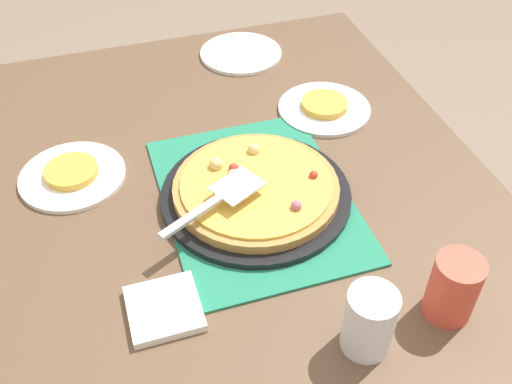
# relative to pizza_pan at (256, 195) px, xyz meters

# --- Properties ---
(dining_table) EXTENTS (1.40, 1.00, 0.75)m
(dining_table) POSITION_rel_pizza_pan_xyz_m (0.00, 0.00, -0.12)
(dining_table) COLOR brown
(dining_table) RESTS_ON ground_plane
(placemat) EXTENTS (0.48, 0.36, 0.01)m
(placemat) POSITION_rel_pizza_pan_xyz_m (0.00, 0.00, -0.01)
(placemat) COLOR #237F5B
(placemat) RESTS_ON dining_table
(pizza_pan) EXTENTS (0.38, 0.38, 0.01)m
(pizza_pan) POSITION_rel_pizza_pan_xyz_m (0.00, 0.00, 0.00)
(pizza_pan) COLOR black
(pizza_pan) RESTS_ON placemat
(pizza) EXTENTS (0.33, 0.33, 0.05)m
(pizza) POSITION_rel_pizza_pan_xyz_m (0.00, 0.00, 0.02)
(pizza) COLOR #B78442
(pizza) RESTS_ON pizza_pan
(plate_near_left) EXTENTS (0.22, 0.22, 0.01)m
(plate_near_left) POSITION_rel_pizza_pan_xyz_m (0.18, 0.35, -0.01)
(plate_near_left) COLOR white
(plate_near_left) RESTS_ON dining_table
(plate_far_right) EXTENTS (0.22, 0.22, 0.01)m
(plate_far_right) POSITION_rel_pizza_pan_xyz_m (0.24, -0.25, -0.01)
(plate_far_right) COLOR white
(plate_far_right) RESTS_ON dining_table
(plate_side) EXTENTS (0.22, 0.22, 0.01)m
(plate_side) POSITION_rel_pizza_pan_xyz_m (0.55, -0.13, -0.01)
(plate_side) COLOR white
(plate_side) RESTS_ON dining_table
(served_slice_left) EXTENTS (0.11, 0.11, 0.02)m
(served_slice_left) POSITION_rel_pizza_pan_xyz_m (0.18, 0.35, 0.01)
(served_slice_left) COLOR gold
(served_slice_left) RESTS_ON plate_near_left
(served_slice_right) EXTENTS (0.11, 0.11, 0.02)m
(served_slice_right) POSITION_rel_pizza_pan_xyz_m (0.24, -0.25, 0.01)
(served_slice_right) COLOR gold
(served_slice_right) RESTS_ON plate_far_right
(cup_far) EXTENTS (0.08, 0.08, 0.12)m
(cup_far) POSITION_rel_pizza_pan_xyz_m (-0.37, -0.06, 0.05)
(cup_far) COLOR white
(cup_far) RESTS_ON dining_table
(cup_corner) EXTENTS (0.08, 0.08, 0.12)m
(cup_corner) POSITION_rel_pizza_pan_xyz_m (-0.35, -0.22, 0.05)
(cup_corner) COLOR #E04C38
(cup_corner) RESTS_ON dining_table
(pizza_server) EXTENTS (0.14, 0.22, 0.01)m
(pizza_server) POSITION_rel_pizza_pan_xyz_m (-0.05, 0.09, 0.06)
(pizza_server) COLOR silver
(pizza_server) RESTS_ON pizza
(napkin_stack) EXTENTS (0.12, 0.12, 0.02)m
(napkin_stack) POSITION_rel_pizza_pan_xyz_m (-0.21, 0.23, -0.01)
(napkin_stack) COLOR white
(napkin_stack) RESTS_ON dining_table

